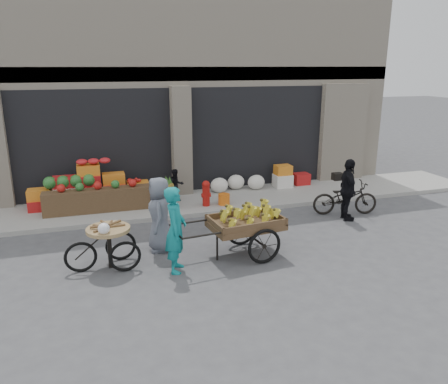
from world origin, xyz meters
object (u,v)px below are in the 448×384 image
object	(u,v)px
seated_person	(176,185)
vendor_grey	(160,214)
cyclist	(348,190)
fire_hydrant	(206,192)
bicycle	(345,198)
orange_bucket	(224,199)
vendor_woman	(176,230)
tricycle_cart	(109,241)
pineapple_bin	(166,200)
banana_cart	(243,221)

from	to	relation	value
seated_person	vendor_grey	distance (m)	3.14
seated_person	cyclist	bearing A→B (deg)	-42.47
fire_hydrant	seated_person	size ratio (longest dim) A/B	0.76
bicycle	fire_hydrant	bearing A→B (deg)	81.18
seated_person	orange_bucket	bearing A→B (deg)	-40.26
seated_person	vendor_woman	distance (m)	4.15
seated_person	tricycle_cart	size ratio (longest dim) A/B	0.65
pineapple_bin	banana_cart	size ratio (longest dim) A/B	0.20
banana_cart	tricycle_cart	world-z (taller)	banana_cart
pineapple_bin	vendor_woman	world-z (taller)	vendor_woman
orange_bucket	bicycle	bearing A→B (deg)	-25.56
orange_bucket	vendor_woman	world-z (taller)	vendor_woman
fire_hydrant	cyclist	size ratio (longest dim) A/B	0.44
banana_cart	bicycle	xyz separation A→B (m)	(3.48, 1.69, -0.30)
orange_bucket	vendor_woman	distance (m)	3.96
vendor_woman	bicycle	distance (m)	5.33
seated_person	vendor_grey	xyz separation A→B (m)	(-0.94, -2.99, 0.22)
orange_bucket	banana_cart	size ratio (longest dim) A/B	0.12
fire_hydrant	tricycle_cart	world-z (taller)	tricycle_cart
banana_cart	seated_person	bearing A→B (deg)	93.48
vendor_grey	cyclist	bearing A→B (deg)	105.16
orange_bucket	banana_cart	xyz separation A→B (m)	(-0.54, -3.09, 0.48)
fire_hydrant	tricycle_cart	distance (m)	3.99
tricycle_cart	cyclist	world-z (taller)	cyclist
bicycle	vendor_grey	bearing A→B (deg)	114.00
fire_hydrant	orange_bucket	xyz separation A→B (m)	(0.50, -0.05, -0.23)
pineapple_bin	seated_person	world-z (taller)	seated_person
vendor_woman	cyclist	world-z (taller)	vendor_woman
fire_hydrant	bicycle	size ratio (longest dim) A/B	0.41
seated_person	vendor_woman	size ratio (longest dim) A/B	0.55
seated_person	fire_hydrant	bearing A→B (deg)	-52.88
orange_bucket	tricycle_cart	bearing A→B (deg)	-138.66
fire_hydrant	vendor_grey	distance (m)	2.87
orange_bucket	cyclist	xyz separation A→B (m)	(2.74, -1.80, 0.53)
fire_hydrant	cyclist	bearing A→B (deg)	-29.82
bicycle	cyclist	bearing A→B (deg)	167.56
cyclist	banana_cart	bearing A→B (deg)	125.53
tricycle_cart	bicycle	size ratio (longest dim) A/B	0.84
orange_bucket	banana_cart	world-z (taller)	banana_cart
seated_person	pineapple_bin	bearing A→B (deg)	-133.69
cyclist	bicycle	bearing A→B (deg)	-12.44
banana_cart	bicycle	distance (m)	3.88
orange_bucket	tricycle_cart	xyz separation A→B (m)	(-3.24, -2.85, 0.30)
pineapple_bin	fire_hydrant	bearing A→B (deg)	-2.60
tricycle_cart	bicycle	bearing A→B (deg)	9.42
pineapple_bin	vendor_grey	bearing A→B (deg)	-102.83
vendor_woman	cyclist	distance (m)	5.00
tricycle_cart	vendor_grey	xyz separation A→B (m)	(1.10, 0.56, 0.24)
orange_bucket	seated_person	size ratio (longest dim) A/B	0.34
orange_bucket	bicycle	distance (m)	3.26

